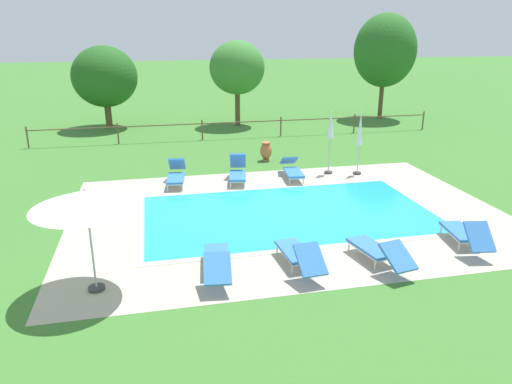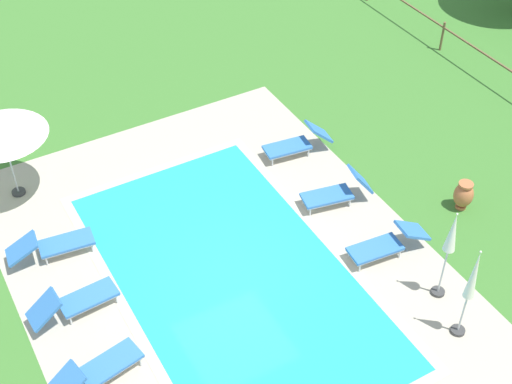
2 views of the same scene
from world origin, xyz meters
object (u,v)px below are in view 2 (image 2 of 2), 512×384
object	(u,v)px
sun_lounger_north_mid	(54,245)
patio_umbrella_closed_row_west	(472,282)
sun_lounger_south_end	(76,301)
patio_umbrella_closed_row_mid_west	(451,240)
terracotta_urn_near_fence	(464,195)
sun_lounger_north_near_steps	(337,191)
sun_lounger_south_near_corner	(97,370)
sun_lounger_south_far	(386,244)
patio_umbrella_open_foreground	(1,129)
sun_lounger_north_far	(296,143)

from	to	relation	value
sun_lounger_north_mid	patio_umbrella_closed_row_west	bearing A→B (deg)	46.50
sun_lounger_south_end	patio_umbrella_closed_row_west	distance (m)	8.51
patio_umbrella_closed_row_mid_west	terracotta_urn_near_fence	xyz separation A→B (m)	(-1.97, 2.43, -1.30)
patio_umbrella_closed_row_mid_west	sun_lounger_north_near_steps	bearing A→B (deg)	-175.33
sun_lounger_south_near_corner	patio_umbrella_closed_row_mid_west	distance (m)	7.88
sun_lounger_north_near_steps	sun_lounger_south_far	distance (m)	2.12
sun_lounger_north_near_steps	patio_umbrella_open_foreground	world-z (taller)	patio_umbrella_open_foreground
sun_lounger_north_far	sun_lounger_north_near_steps	bearing A→B (deg)	-4.77
sun_lounger_south_far	patio_umbrella_closed_row_west	xyz separation A→B (m)	(2.68, -0.03, 1.27)
patio_umbrella_closed_row_mid_west	sun_lounger_south_far	bearing A→B (deg)	-168.83
sun_lounger_north_near_steps	terracotta_urn_near_fence	distance (m)	3.24
sun_lounger_south_near_corner	sun_lounger_south_far	xyz separation A→B (m)	(-0.00, 7.28, -0.00)
sun_lounger_north_far	patio_umbrella_open_foreground	distance (m)	7.82
sun_lounger_north_mid	sun_lounger_north_far	size ratio (longest dim) A/B	1.04
sun_lounger_south_near_corner	sun_lounger_south_end	size ratio (longest dim) A/B	1.04
sun_lounger_south_end	sun_lounger_north_mid	bearing A→B (deg)	176.51
sun_lounger_south_end	terracotta_urn_near_fence	size ratio (longest dim) A/B	2.49
sun_lounger_north_near_steps	patio_umbrella_closed_row_west	world-z (taller)	patio_umbrella_closed_row_west
sun_lounger_south_end	patio_umbrella_closed_row_west	world-z (taller)	patio_umbrella_closed_row_west
sun_lounger_north_near_steps	sun_lounger_north_far	world-z (taller)	sun_lounger_north_near_steps
sun_lounger_north_far	patio_umbrella_closed_row_mid_west	world-z (taller)	patio_umbrella_closed_row_mid_west
sun_lounger_north_near_steps	sun_lounger_north_mid	bearing A→B (deg)	-104.28
sun_lounger_north_near_steps	patio_umbrella_closed_row_mid_west	size ratio (longest dim) A/B	0.77
sun_lounger_north_mid	sun_lounger_south_near_corner	bearing A→B (deg)	-4.87
sun_lounger_north_mid	terracotta_urn_near_fence	size ratio (longest dim) A/B	2.57
sun_lounger_north_far	sun_lounger_south_end	size ratio (longest dim) A/B	0.99
sun_lounger_south_far	sun_lounger_south_near_corner	bearing A→B (deg)	-89.98
sun_lounger_north_mid	patio_umbrella_open_foreground	size ratio (longest dim) A/B	0.89
sun_lounger_south_near_corner	patio_umbrella_open_foreground	xyz separation A→B (m)	(-6.59, 0.18, 1.75)
patio_umbrella_open_foreground	patio_umbrella_closed_row_west	xyz separation A→B (m)	(9.26, 7.07, -0.48)
patio_umbrella_open_foreground	patio_umbrella_closed_row_mid_west	world-z (taller)	patio_umbrella_closed_row_mid_west
sun_lounger_north_mid	sun_lounger_south_near_corner	xyz separation A→B (m)	(3.90, -0.33, 0.00)
patio_umbrella_open_foreground	patio_umbrella_closed_row_west	world-z (taller)	patio_umbrella_closed_row_west
patio_umbrella_closed_row_west	patio_umbrella_open_foreground	bearing A→B (deg)	-142.62
sun_lounger_south_near_corner	sun_lounger_south_far	world-z (taller)	sun_lounger_south_near_corner
terracotta_urn_near_fence	sun_lounger_south_end	bearing A→B (deg)	-99.07
sun_lounger_south_near_corner	patio_umbrella_open_foreground	size ratio (longest dim) A/B	0.90
sun_lounger_north_near_steps	sun_lounger_north_far	size ratio (longest dim) A/B	0.96
sun_lounger_south_near_corner	sun_lounger_south_far	size ratio (longest dim) A/B	1.01
patio_umbrella_open_foreground	patio_umbrella_closed_row_west	size ratio (longest dim) A/B	0.93
sun_lounger_north_mid	sun_lounger_south_end	distance (m)	1.96
patio_umbrella_open_foreground	patio_umbrella_closed_row_mid_west	size ratio (longest dim) A/B	0.94
patio_umbrella_open_foreground	patio_umbrella_closed_row_west	distance (m)	11.66
patio_umbrella_closed_row_west	sun_lounger_north_mid	bearing A→B (deg)	-133.50
sun_lounger_north_near_steps	terracotta_urn_near_fence	size ratio (longest dim) A/B	2.35
patio_umbrella_closed_row_west	terracotta_urn_near_fence	size ratio (longest dim) A/B	3.09
sun_lounger_north_far	terracotta_urn_near_fence	world-z (taller)	sun_lounger_north_far
sun_lounger_south_end	patio_umbrella_closed_row_west	size ratio (longest dim) A/B	0.81
sun_lounger_south_end	patio_umbrella_open_foreground	size ratio (longest dim) A/B	0.87
sun_lounger_north_far	terracotta_urn_near_fence	xyz separation A→B (m)	(4.02, 2.54, 0.06)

